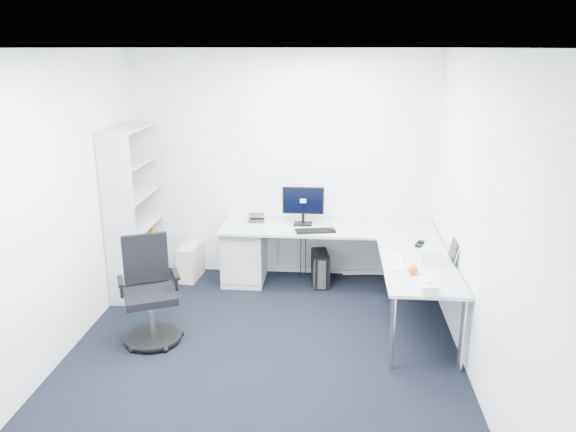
# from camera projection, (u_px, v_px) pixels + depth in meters

# --- Properties ---
(ground) EXTENTS (4.20, 4.20, 0.00)m
(ground) POSITION_uv_depth(u_px,v_px,m) (262.00, 361.00, 5.05)
(ground) COLOR black
(ceiling) EXTENTS (4.20, 4.20, 0.00)m
(ceiling) POSITION_uv_depth(u_px,v_px,m) (257.00, 48.00, 4.27)
(ceiling) COLOR white
(wall_back) EXTENTS (3.60, 0.02, 2.70)m
(wall_back) POSITION_uv_depth(u_px,v_px,m) (283.00, 166.00, 6.66)
(wall_back) COLOR white
(wall_back) RESTS_ON ground
(wall_front) EXTENTS (3.60, 0.02, 2.70)m
(wall_front) POSITION_uv_depth(u_px,v_px,m) (201.00, 346.00, 2.66)
(wall_front) COLOR white
(wall_front) RESTS_ON ground
(wall_left) EXTENTS (0.02, 4.20, 2.70)m
(wall_left) POSITION_uv_depth(u_px,v_px,m) (51.00, 212.00, 4.80)
(wall_left) COLOR white
(wall_left) RESTS_ON ground
(wall_right) EXTENTS (0.02, 4.20, 2.70)m
(wall_right) POSITION_uv_depth(u_px,v_px,m) (481.00, 223.00, 4.52)
(wall_right) COLOR white
(wall_right) RESTS_ON ground
(l_desk) EXTENTS (2.46, 1.38, 0.72)m
(l_desk) POSITION_uv_depth(u_px,v_px,m) (326.00, 267.00, 6.24)
(l_desk) COLOR #B4B7B7
(l_desk) RESTS_ON ground
(drawer_pedestal) EXTENTS (0.48, 0.59, 0.73)m
(drawer_pedestal) POSITION_uv_depth(u_px,v_px,m) (244.00, 252.00, 6.70)
(drawer_pedestal) COLOR #B4B7B7
(drawer_pedestal) RESTS_ON ground
(bookshelf) EXTENTS (0.37, 0.95, 1.89)m
(bookshelf) POSITION_uv_depth(u_px,v_px,m) (133.00, 211.00, 6.29)
(bookshelf) COLOR silver
(bookshelf) RESTS_ON ground
(task_chair) EXTENTS (0.75, 0.75, 1.01)m
(task_chair) POSITION_uv_depth(u_px,v_px,m) (150.00, 293.00, 5.24)
(task_chair) COLOR black
(task_chair) RESTS_ON ground
(black_pc_tower) EXTENTS (0.24, 0.42, 0.39)m
(black_pc_tower) POSITION_uv_depth(u_px,v_px,m) (320.00, 268.00, 6.64)
(black_pc_tower) COLOR black
(black_pc_tower) RESTS_ON ground
(beige_pc_tower) EXTENTS (0.24, 0.46, 0.42)m
(beige_pc_tower) POSITION_uv_depth(u_px,v_px,m) (191.00, 261.00, 6.81)
(beige_pc_tower) COLOR beige
(beige_pc_tower) RESTS_ON ground
(power_strip) EXTENTS (0.38, 0.11, 0.04)m
(power_strip) POSITION_uv_depth(u_px,v_px,m) (358.00, 272.00, 6.98)
(power_strip) COLOR white
(power_strip) RESTS_ON ground
(monitor) EXTENTS (0.48, 0.16, 0.46)m
(monitor) POSITION_uv_depth(u_px,v_px,m) (303.00, 205.00, 6.48)
(monitor) COLOR black
(monitor) RESTS_ON l_desk
(black_keyboard) EXTENTS (0.47, 0.25, 0.02)m
(black_keyboard) POSITION_uv_depth(u_px,v_px,m) (315.00, 231.00, 6.29)
(black_keyboard) COLOR black
(black_keyboard) RESTS_ON l_desk
(mouse) EXTENTS (0.08, 0.11, 0.03)m
(mouse) POSITION_uv_depth(u_px,v_px,m) (332.00, 230.00, 6.30)
(mouse) COLOR black
(mouse) RESTS_ON l_desk
(desk_phone) EXTENTS (0.19, 0.19, 0.12)m
(desk_phone) POSITION_uv_depth(u_px,v_px,m) (257.00, 217.00, 6.62)
(desk_phone) COLOR #2C2C2E
(desk_phone) RESTS_ON l_desk
(laptop) EXTENTS (0.32, 0.32, 0.22)m
(laptop) POSITION_uv_depth(u_px,v_px,m) (434.00, 250.00, 5.41)
(laptop) COLOR #BABDC1
(laptop) RESTS_ON l_desk
(white_keyboard) EXTENTS (0.16, 0.47, 0.02)m
(white_keyboard) POSITION_uv_depth(u_px,v_px,m) (397.00, 262.00, 5.38)
(white_keyboard) COLOR white
(white_keyboard) RESTS_ON l_desk
(headphones) EXTENTS (0.17, 0.20, 0.05)m
(headphones) POSITION_uv_depth(u_px,v_px,m) (420.00, 243.00, 5.87)
(headphones) COLOR black
(headphones) RESTS_ON l_desk
(orange_fruit) EXTENTS (0.09, 0.09, 0.09)m
(orange_fruit) POSITION_uv_depth(u_px,v_px,m) (413.00, 270.00, 5.10)
(orange_fruit) COLOR orange
(orange_fruit) RESTS_ON l_desk
(tissue_box) EXTENTS (0.17, 0.27, 0.09)m
(tissue_box) POSITION_uv_depth(u_px,v_px,m) (426.00, 287.00, 4.74)
(tissue_box) COLOR white
(tissue_box) RESTS_ON l_desk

